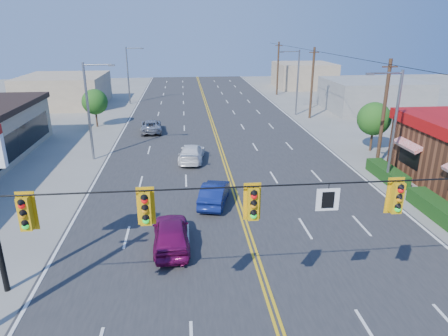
{
  "coord_description": "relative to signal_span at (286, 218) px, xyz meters",
  "views": [
    {
      "loc": [
        -3.25,
        -11.18,
        10.62
      ],
      "look_at": [
        -0.84,
        12.44,
        2.2
      ],
      "focal_mm": 32.0,
      "sensor_mm": 36.0,
      "label": 1
    }
  ],
  "objects": [
    {
      "name": "car_magenta",
      "position": [
        -3.97,
        6.8,
        -4.13
      ],
      "size": [
        1.97,
        4.52,
        1.52
      ],
      "primitive_type": "imported",
      "rotation": [
        0.0,
        0.0,
        3.18
      ],
      "color": "#730C49",
      "rests_on": "ground"
    },
    {
      "name": "streetlight_sw",
      "position": [
        -10.67,
        22.0,
        -0.37
      ],
      "size": [
        2.55,
        0.25,
        8.0
      ],
      "color": "gray",
      "rests_on": "ground"
    },
    {
      "name": "road",
      "position": [
        0.12,
        20.0,
        -4.86
      ],
      "size": [
        20.0,
        120.0,
        0.06
      ],
      "primitive_type": "cube",
      "color": "#2D2D30",
      "rests_on": "ground"
    },
    {
      "name": "utility_pole_mid",
      "position": [
        12.32,
        36.0,
        -0.69
      ],
      "size": [
        0.28,
        0.28,
        8.4
      ],
      "primitive_type": "cylinder",
      "color": "#47301E",
      "rests_on": "ground"
    },
    {
      "name": "car_blue",
      "position": [
        -1.38,
        11.86,
        -4.2
      ],
      "size": [
        2.43,
        4.41,
        1.38
      ],
      "primitive_type": "imported",
      "rotation": [
        0.0,
        0.0,
        2.9
      ],
      "color": "navy",
      "rests_on": "ground"
    },
    {
      "name": "utility_pole_far",
      "position": [
        12.32,
        54.0,
        -0.69
      ],
      "size": [
        0.28,
        0.28,
        8.4
      ],
      "primitive_type": "cylinder",
      "color": "#47301E",
      "rests_on": "ground"
    },
    {
      "name": "car_silver",
      "position": [
        -6.65,
        30.72,
        -4.24
      ],
      "size": [
        2.51,
        4.8,
        1.29
      ],
      "primitive_type": "imported",
      "rotation": [
        0.0,
        0.0,
        3.22
      ],
      "color": "#A9A8AD",
      "rests_on": "ground"
    },
    {
      "name": "tree_kfc_rear",
      "position": [
        13.62,
        22.0,
        -1.95
      ],
      "size": [
        2.94,
        2.94,
        4.41
      ],
      "color": "#47301E",
      "rests_on": "ground"
    },
    {
      "name": "bld_west_far",
      "position": [
        -19.88,
        48.0,
        -2.79
      ],
      "size": [
        11.0,
        12.0,
        4.2
      ],
      "primitive_type": "cube",
      "color": "tan",
      "rests_on": "ground"
    },
    {
      "name": "streetlight_nw",
      "position": [
        -10.67,
        48.0,
        -0.37
      ],
      "size": [
        2.55,
        0.25,
        8.0
      ],
      "color": "gray",
      "rests_on": "ground"
    },
    {
      "name": "streetlight_ne",
      "position": [
        10.91,
        38.0,
        -0.37
      ],
      "size": [
        2.55,
        0.25,
        8.0
      ],
      "color": "gray",
      "rests_on": "ground"
    },
    {
      "name": "car_white",
      "position": [
        -2.59,
        20.58,
        -4.2
      ],
      "size": [
        2.46,
        4.91,
        1.37
      ],
      "primitive_type": "imported",
      "rotation": [
        0.0,
        0.0,
        3.02
      ],
      "color": "white",
      "rests_on": "ground"
    },
    {
      "name": "tree_west",
      "position": [
        -12.88,
        34.0,
        -2.09
      ],
      "size": [
        2.8,
        2.8,
        4.2
      ],
      "color": "#47301E",
      "rests_on": "ground"
    },
    {
      "name": "streetlight_se",
      "position": [
        10.91,
        14.0,
        -0.37
      ],
      "size": [
        2.55,
        0.25,
        8.0
      ],
      "color": "gray",
      "rests_on": "ground"
    },
    {
      "name": "bld_east_far",
      "position": [
        19.12,
        62.0,
        -2.69
      ],
      "size": [
        10.0,
        10.0,
        4.4
      ],
      "primitive_type": "cube",
      "color": "tan",
      "rests_on": "ground"
    },
    {
      "name": "utility_pole_near",
      "position": [
        12.32,
        18.0,
        -0.69
      ],
      "size": [
        0.28,
        0.28,
        8.4
      ],
      "primitive_type": "cylinder",
      "color": "#47301E",
      "rests_on": "ground"
    },
    {
      "name": "bld_east_mid",
      "position": [
        22.12,
        40.0,
        -2.89
      ],
      "size": [
        12.0,
        10.0,
        4.0
      ],
      "primitive_type": "cube",
      "color": "gray",
      "rests_on": "ground"
    },
    {
      "name": "signal_span",
      "position": [
        0.0,
        0.0,
        0.0
      ],
      "size": [
        24.32,
        0.34,
        9.0
      ],
      "color": "#47301E",
      "rests_on": "ground"
    }
  ]
}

